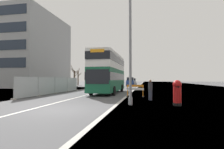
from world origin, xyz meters
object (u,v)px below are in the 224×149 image
at_px(lamppost_foreground, 130,45).
at_px(car_receding_mid, 130,82).
at_px(roadworks_barrier, 135,89).
at_px(car_oncoming_near, 108,83).
at_px(car_receding_far, 133,82).
at_px(pedestrian_at_kerb, 150,90).
at_px(red_pillar_postbox, 177,92).
at_px(double_decker_bus, 109,73).

xyz_separation_m(lamppost_foreground, car_receding_mid, (-2.94, 32.88, -3.00)).
relative_size(roadworks_barrier, car_receding_mid, 0.45).
relative_size(lamppost_foreground, car_oncoming_near, 1.89).
bearing_deg(car_receding_far, roadworks_barrier, -85.24).
height_order(lamppost_foreground, roadworks_barrier, lamppost_foreground).
xyz_separation_m(roadworks_barrier, pedestrian_at_kerb, (1.42, -2.71, 0.10)).
bearing_deg(pedestrian_at_kerb, red_pillar_postbox, -59.41).
xyz_separation_m(car_receding_mid, car_receding_far, (-0.05, 8.19, -0.08)).
relative_size(lamppost_foreground, car_receding_far, 2.05).
bearing_deg(double_decker_bus, pedestrian_at_kerb, -53.93).
distance_m(double_decker_bus, pedestrian_at_kerb, 8.67).
bearing_deg(car_oncoming_near, car_receding_mid, 64.25).
xyz_separation_m(double_decker_bus, car_oncoming_near, (-3.32, 14.62, -1.54)).
bearing_deg(car_receding_mid, double_decker_bus, -91.72).
xyz_separation_m(double_decker_bus, car_receding_mid, (0.69, 22.94, -1.55)).
bearing_deg(pedestrian_at_kerb, car_receding_far, 96.55).
height_order(lamppost_foreground, car_receding_mid, lamppost_foreground).
distance_m(red_pillar_postbox, car_receding_far, 41.28).
height_order(car_receding_mid, pedestrian_at_kerb, car_receding_mid).
bearing_deg(red_pillar_postbox, double_decker_bus, 124.54).
xyz_separation_m(double_decker_bus, pedestrian_at_kerb, (5.00, -6.87, -1.73)).
relative_size(lamppost_foreground, roadworks_barrier, 4.92).
bearing_deg(pedestrian_at_kerb, double_decker_bus, 126.07).
bearing_deg(roadworks_barrier, red_pillar_postbox, -60.81).
xyz_separation_m(lamppost_foreground, pedestrian_at_kerb, (1.37, 3.08, -3.19)).
relative_size(roadworks_barrier, pedestrian_at_kerb, 1.02).
distance_m(lamppost_foreground, car_receding_mid, 33.15).
bearing_deg(roadworks_barrier, car_receding_mid, 96.09).
relative_size(lamppost_foreground, pedestrian_at_kerb, 5.04).
height_order(double_decker_bus, lamppost_foreground, lamppost_foreground).
bearing_deg(lamppost_foreground, red_pillar_postbox, 4.56).
bearing_deg(car_oncoming_near, roadworks_barrier, -69.81).
bearing_deg(roadworks_barrier, lamppost_foreground, -89.49).
height_order(roadworks_barrier, car_receding_far, car_receding_far).
bearing_deg(car_receding_mid, lamppost_foreground, -84.89).
distance_m(lamppost_foreground, roadworks_barrier, 6.66).
relative_size(double_decker_bus, car_oncoming_near, 2.34).
distance_m(car_oncoming_near, car_receding_far, 16.98).
bearing_deg(car_receding_far, double_decker_bus, -91.18).
height_order(lamppost_foreground, pedestrian_at_kerb, lamppost_foreground).
bearing_deg(car_oncoming_near, pedestrian_at_kerb, -68.81).
bearing_deg(double_decker_bus, roadworks_barrier, -49.25).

